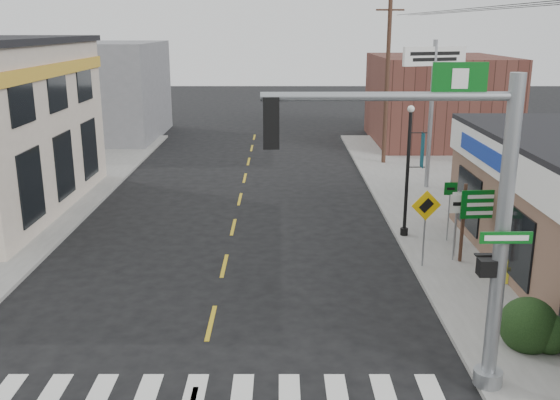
{
  "coord_description": "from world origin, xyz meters",
  "views": [
    {
      "loc": [
        1.81,
        -10.75,
        7.46
      ],
      "look_at": [
        1.8,
        5.87,
        2.8
      ],
      "focal_mm": 40.0,
      "sensor_mm": 36.0,
      "label": 1
    }
  ],
  "objects_px": {
    "lamp_post": "(410,161)",
    "dance_center_sign": "(433,78)",
    "traffic_signal_pole": "(465,204)",
    "guide_sign": "(483,212)",
    "utility_pole_far": "(387,81)",
    "fire_hydrant": "(508,269)"
  },
  "relations": [
    {
      "from": "lamp_post",
      "to": "dance_center_sign",
      "type": "distance_m",
      "value": 7.77
    },
    {
      "from": "traffic_signal_pole",
      "to": "lamp_post",
      "type": "bearing_deg",
      "value": 83.38
    },
    {
      "from": "lamp_post",
      "to": "guide_sign",
      "type": "bearing_deg",
      "value": -54.56
    },
    {
      "from": "guide_sign",
      "to": "lamp_post",
      "type": "distance_m",
      "value": 3.39
    },
    {
      "from": "traffic_signal_pole",
      "to": "utility_pole_far",
      "type": "bearing_deg",
      "value": 83.48
    },
    {
      "from": "guide_sign",
      "to": "fire_hydrant",
      "type": "relative_size",
      "value": 3.27
    },
    {
      "from": "guide_sign",
      "to": "fire_hydrant",
      "type": "bearing_deg",
      "value": -84.92
    },
    {
      "from": "utility_pole_far",
      "to": "lamp_post",
      "type": "bearing_deg",
      "value": -101.39
    },
    {
      "from": "lamp_post",
      "to": "utility_pole_far",
      "type": "distance_m",
      "value": 12.66
    },
    {
      "from": "fire_hydrant",
      "to": "dance_center_sign",
      "type": "distance_m",
      "value": 12.31
    },
    {
      "from": "fire_hydrant",
      "to": "guide_sign",
      "type": "bearing_deg",
      "value": 99.84
    },
    {
      "from": "traffic_signal_pole",
      "to": "utility_pole_far",
      "type": "xyz_separation_m",
      "value": [
        2.14,
        22.26,
        0.48
      ]
    },
    {
      "from": "utility_pole_far",
      "to": "guide_sign",
      "type": "bearing_deg",
      "value": -93.49
    },
    {
      "from": "guide_sign",
      "to": "dance_center_sign",
      "type": "bearing_deg",
      "value": 82.3
    },
    {
      "from": "dance_center_sign",
      "to": "utility_pole_far",
      "type": "xyz_separation_m",
      "value": [
        -1.16,
        5.46,
        -0.62
      ]
    },
    {
      "from": "traffic_signal_pole",
      "to": "guide_sign",
      "type": "relative_size",
      "value": 2.6
    },
    {
      "from": "fire_hydrant",
      "to": "lamp_post",
      "type": "xyz_separation_m",
      "value": [
        -2.14,
        4.37,
        2.3
      ]
    },
    {
      "from": "traffic_signal_pole",
      "to": "guide_sign",
      "type": "bearing_deg",
      "value": 67.57
    },
    {
      "from": "guide_sign",
      "to": "lamp_post",
      "type": "xyz_separation_m",
      "value": [
        -1.84,
        2.64,
        1.05
      ]
    },
    {
      "from": "traffic_signal_pole",
      "to": "dance_center_sign",
      "type": "bearing_deg",
      "value": 77.88
    },
    {
      "from": "lamp_post",
      "to": "utility_pole_far",
      "type": "xyz_separation_m",
      "value": [
        1.18,
        12.48,
        1.72
      ]
    },
    {
      "from": "dance_center_sign",
      "to": "traffic_signal_pole",
      "type": "bearing_deg",
      "value": -121.34
    }
  ]
}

